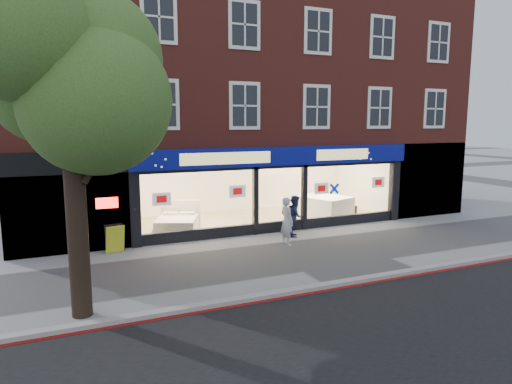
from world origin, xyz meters
TOP-DOWN VIEW (x-y plane):
  - ground at (0.00, 0.00)m, footprint 120.00×120.00m
  - kerb_line at (0.00, -3.10)m, footprint 60.00×0.10m
  - kerb_stone at (0.00, -2.90)m, footprint 60.00×0.25m
  - showroom_floor at (0.00, 5.25)m, footprint 11.00×4.50m
  - building at (-0.02, 6.93)m, footprint 19.00×8.26m
  - street_tree at (-7.57, -2.20)m, footprint 4.00×3.20m
  - display_bed at (-3.75, 4.32)m, footprint 2.15×2.34m
  - bedside_table at (-5.10, 5.94)m, footprint 0.51×0.51m
  - mattress_stack at (3.10, 4.79)m, footprint 2.24×2.51m
  - sofa at (3.70, 4.52)m, footprint 1.81×1.06m
  - a_board at (-6.24, 2.62)m, footprint 0.66×0.48m
  - pedestrian_grey at (-0.69, 1.17)m, footprint 0.48×0.66m
  - pedestrian_blue at (0.17, 2.15)m, footprint 0.88×0.94m

SIDE VIEW (x-z plane):
  - ground at x=0.00m, z-range 0.00..0.00m
  - kerb_line at x=0.00m, z-range 0.00..0.01m
  - showroom_floor at x=0.00m, z-range 0.00..0.10m
  - kerb_stone at x=0.00m, z-range 0.00..0.12m
  - sofa at x=3.70m, z-range 0.10..0.60m
  - bedside_table at x=-5.10m, z-range 0.10..0.65m
  - display_bed at x=-3.75m, z-range -0.13..0.93m
  - a_board at x=-6.24m, z-range 0.00..0.92m
  - mattress_stack at x=3.10m, z-range 0.10..0.93m
  - pedestrian_blue at x=0.17m, z-range 0.00..1.54m
  - pedestrian_grey at x=-0.69m, z-range 0.00..1.68m
  - street_tree at x=-7.57m, z-range 1.64..8.24m
  - building at x=-0.02m, z-range 1.52..11.82m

